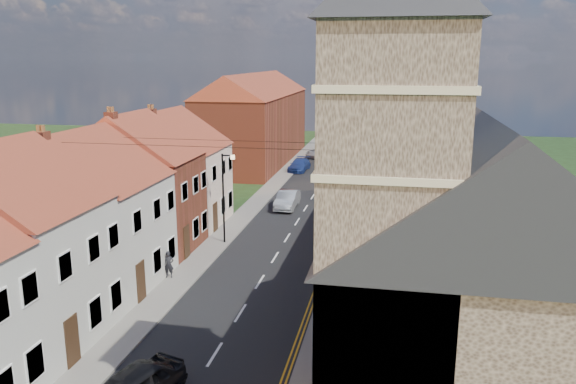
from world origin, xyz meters
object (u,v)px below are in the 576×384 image
Objects in this scene: pedestrian_left at (169,265)px; lamppost at (224,193)px; car_far at (299,165)px; church at (463,260)px; car_distant at (320,152)px; car_distant_b at (360,160)px; pedestrian_right at (329,322)px; car_mid at (287,199)px.

lamppost is at bearing 67.12° from pedestrian_left.
church is at bearing -69.66° from car_far.
car_distant reaches higher than car_distant_b.
pedestrian_left reaches higher than car_distant_b.
lamppost reaches higher than pedestrian_right.
pedestrian_left is (-1.90, -32.12, 0.23)m from car_far.
car_distant is (1.68, 34.63, -2.87)m from lamppost.
car_distant is 41.31m from pedestrian_left.
church is 8.52× the size of pedestrian_right.
pedestrian_left is (-1.29, -6.58, -2.66)m from lamppost.
pedestrian_left reaches higher than car_mid.
car_distant_b is at bearing 97.52° from church.
car_distant is at bearing 91.56° from car_mid.
church reaches higher than pedestrian_right.
car_mid is 16.81m from pedestrian_left.
car_mid is (-10.86, 26.52, -5.15)m from church.
pedestrian_right is at bearing -41.43° from pedestrian_left.
car_distant is at bearing 87.23° from lamppost.
pedestrian_left reaches higher than car_far.
pedestrian_right is at bearing 136.11° from church.
pedestrian_left reaches higher than car_distant.
lamppost is at bearing -103.12° from car_mid.
car_mid is 0.92× the size of car_distant.
lamppost is 3.36× the size of pedestrian_right.
car_distant_b is (8.30, 36.58, -0.26)m from pedestrian_left.
car_mid is at bearing -69.31° from car_distant.
church is 52.84m from car_distant.
car_distant is (1.06, 9.09, 0.01)m from car_far.
pedestrian_left is at bearing -102.27° from car_mid.
car_mid is 2.90× the size of pedestrian_left.
church is 8.21m from pedestrian_right.
pedestrian_left is (-3.60, -16.42, 0.15)m from car_mid.
pedestrian_left is at bearing -74.89° from car_distant.
church is 9.96× the size of pedestrian_left.
car_mid is at bearing 65.83° from pedestrian_left.
lamppost reaches higher than car_far.
pedestrian_left is 11.15m from pedestrian_right.
pedestrian_right is 42.12m from car_distant_b.
car_mid reaches higher than car_distant.
car_mid is 0.98× the size of car_distant_b.
pedestrian_right is at bearing -74.38° from car_mid.
church is 3.36× the size of car_far.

